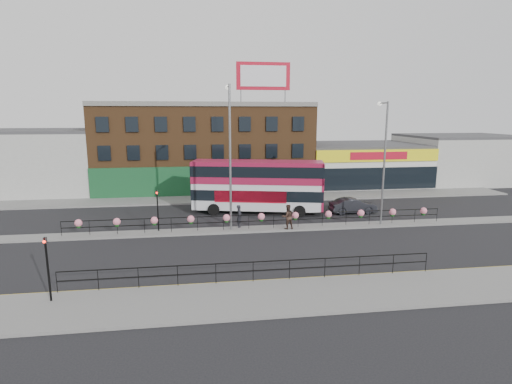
{
  "coord_description": "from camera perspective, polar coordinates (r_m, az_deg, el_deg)",
  "views": [
    {
      "loc": [
        -4.67,
        -30.17,
        9.0
      ],
      "look_at": [
        0.0,
        3.0,
        2.5
      ],
      "focal_mm": 28.0,
      "sensor_mm": 36.0,
      "label": 1
    }
  ],
  "objects": [
    {
      "name": "double_decker_bus",
      "position": [
        36.75,
        0.3,
        1.55
      ],
      "size": [
        12.3,
        5.44,
        4.85
      ],
      "color": "silver",
      "rests_on": "ground"
    },
    {
      "name": "south_pavement",
      "position": [
        20.78,
        5.97,
        -14.53
      ],
      "size": [
        60.0,
        4.0,
        0.15
      ],
      "primitive_type": "cube",
      "color": "slate",
      "rests_on": "ground"
    },
    {
      "name": "traffic_light_median",
      "position": [
        31.43,
        -13.92,
        -1.34
      ],
      "size": [
        0.15,
        0.28,
        3.65
      ],
      "color": "black",
      "rests_on": "median"
    },
    {
      "name": "yellow_line_outer",
      "position": [
        22.68,
        4.65,
        -12.42
      ],
      "size": [
        60.0,
        0.1,
        0.01
      ],
      "primitive_type": "cube",
      "color": "gold",
      "rests_on": "ground"
    },
    {
      "name": "traffic_light_south",
      "position": [
        21.54,
        -27.75,
        -7.99
      ],
      "size": [
        0.15,
        0.28,
        3.65
      ],
      "color": "black",
      "rests_on": "south_pavement"
    },
    {
      "name": "south_railing",
      "position": [
        21.79,
        -0.41,
        -10.68
      ],
      "size": [
        20.04,
        0.05,
        1.12
      ],
      "color": "black",
      "rests_on": "south_pavement"
    },
    {
      "name": "pedestrian_a",
      "position": [
        31.87,
        -2.39,
        -3.46
      ],
      "size": [
        0.83,
        0.69,
        1.81
      ],
      "primitive_type": "imported",
      "rotation": [
        0.0,
        0.0,
        1.38
      ],
      "color": "black",
      "rests_on": "median"
    },
    {
      "name": "brick_building",
      "position": [
        50.28,
        -7.27,
        6.48
      ],
      "size": [
        25.0,
        12.21,
        10.3
      ],
      "color": "brown",
      "rests_on": "ground"
    },
    {
      "name": "north_pavement",
      "position": [
        43.36,
        -1.66,
        -0.9
      ],
      "size": [
        60.0,
        4.0,
        0.15
      ],
      "primitive_type": "cube",
      "color": "slate",
      "rests_on": "ground"
    },
    {
      "name": "supermarket",
      "position": [
        54.54,
        14.35,
        3.96
      ],
      "size": [
        15.0,
        12.25,
        5.3
      ],
      "color": "silver",
      "rests_on": "ground"
    },
    {
      "name": "billboard",
      "position": [
        45.92,
        1.05,
        16.21
      ],
      "size": [
        6.0,
        0.29,
        4.4
      ],
      "color": "#A50B1E",
      "rests_on": "brick_building"
    },
    {
      "name": "lamp_column_west",
      "position": [
        30.68,
        -3.77,
        6.74
      ],
      "size": [
        0.4,
        1.95,
        11.12
      ],
      "color": "slate",
      "rests_on": "median"
    },
    {
      "name": "lamp_column_east",
      "position": [
        33.7,
        17.75,
        5.38
      ],
      "size": [
        0.36,
        1.74,
        9.9
      ],
      "color": "slate",
      "rests_on": "median"
    },
    {
      "name": "median_railing",
      "position": [
        31.55,
        0.76,
        -3.62
      ],
      "size": [
        30.04,
        0.56,
        1.23
      ],
      "color": "black",
      "rests_on": "median"
    },
    {
      "name": "ground",
      "position": [
        31.83,
        0.76,
        -5.44
      ],
      "size": [
        120.0,
        120.0,
        0.0
      ],
      "primitive_type": "plane",
      "color": "black",
      "rests_on": "ground"
    },
    {
      "name": "warehouse_west",
      "position": [
        54.12,
        -29.25,
        3.91
      ],
      "size": [
        15.5,
        12.0,
        7.3
      ],
      "color": "#A5A6A1",
      "rests_on": "ground"
    },
    {
      "name": "pedestrian_b",
      "position": [
        31.48,
        4.53,
        -3.54
      ],
      "size": [
        1.19,
        1.05,
        1.95
      ],
      "primitive_type": "imported",
      "rotation": [
        0.0,
        0.0,
        3.31
      ],
      "color": "#39271F",
      "rests_on": "median"
    },
    {
      "name": "car",
      "position": [
        38.09,
        13.67,
        -1.91
      ],
      "size": [
        1.65,
        4.35,
        1.42
      ],
      "primitive_type": "imported",
      "rotation": [
        0.0,
        0.0,
        1.59
      ],
      "color": "#23242A",
      "rests_on": "ground"
    },
    {
      "name": "yellow_line_inner",
      "position": [
        22.84,
        4.55,
        -12.25
      ],
      "size": [
        60.0,
        0.1,
        0.01
      ],
      "primitive_type": "cube",
      "color": "gold",
      "rests_on": "ground"
    },
    {
      "name": "warehouse_east",
      "position": [
        61.69,
        27.16,
        4.34
      ],
      "size": [
        14.5,
        12.0,
        6.3
      ],
      "color": "#A5A6A1",
      "rests_on": "ground"
    },
    {
      "name": "median",
      "position": [
        31.81,
        0.76,
        -5.32
      ],
      "size": [
        60.0,
        1.6,
        0.15
      ],
      "primitive_type": "cube",
      "color": "slate",
      "rests_on": "ground"
    }
  ]
}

